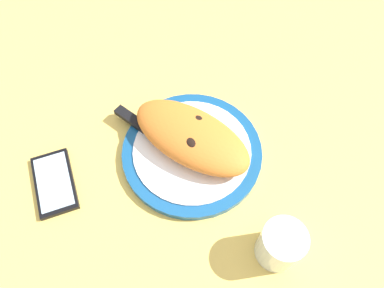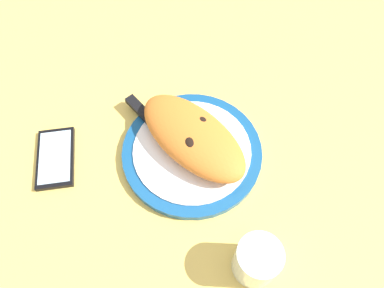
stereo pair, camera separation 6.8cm
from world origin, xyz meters
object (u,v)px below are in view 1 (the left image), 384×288
at_px(calzone, 191,136).
at_px(fork, 205,128).
at_px(knife, 145,129).
at_px(smartphone, 54,183).
at_px(water_glass, 280,246).
at_px(plate, 192,152).

relative_size(calzone, fork, 1.55).
xyz_separation_m(calzone, knife, (0.08, 0.05, -0.02)).
height_order(calzone, smartphone, calzone).
distance_m(fork, water_glass, 0.26).
height_order(plate, knife, knife).
distance_m(smartphone, water_glass, 0.42).
xyz_separation_m(plate, smartphone, (0.11, 0.24, -0.00)).
xyz_separation_m(plate, calzone, (0.01, -0.01, 0.04)).
height_order(fork, smartphone, fork).
relative_size(knife, smartphone, 1.49).
xyz_separation_m(calzone, water_glass, (-0.25, 0.02, -0.01)).
relative_size(plate, water_glass, 3.25).
height_order(smartphone, water_glass, water_glass).
xyz_separation_m(smartphone, water_glass, (-0.35, -0.23, 0.03)).
xyz_separation_m(plate, fork, (0.02, -0.05, 0.01)).
relative_size(calzone, water_glass, 3.21).
distance_m(fork, smartphone, 0.30).
height_order(plate, fork, fork).
xyz_separation_m(calzone, fork, (0.01, -0.04, -0.02)).
relative_size(smartphone, water_glass, 1.73).
relative_size(plate, knife, 1.26).
distance_m(knife, smartphone, 0.20).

